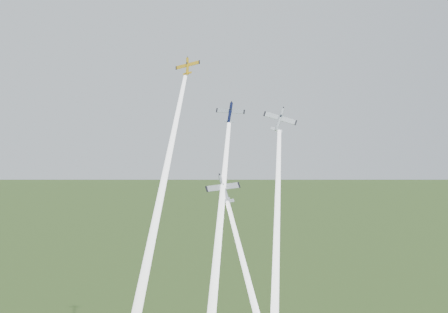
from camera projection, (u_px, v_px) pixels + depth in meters
plane_yellow at (187, 66)px, 143.18m from camera, size 6.68×6.44×7.41m
smoke_trail_yellow at (160, 197)px, 125.97m from camera, size 13.28×36.91×58.19m
plane_navy at (230, 112)px, 139.13m from camera, size 8.33×6.03×7.09m
smoke_trail_navy at (218, 244)px, 122.74m from camera, size 9.14×34.93×53.86m
plane_silver_right at (280, 120)px, 138.14m from camera, size 10.61×6.56×9.74m
smoke_trail_silver_right at (276, 276)px, 119.27m from camera, size 9.25×40.36×62.41m
plane_silver_low at (224, 189)px, 129.01m from camera, size 10.61×8.56×8.54m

